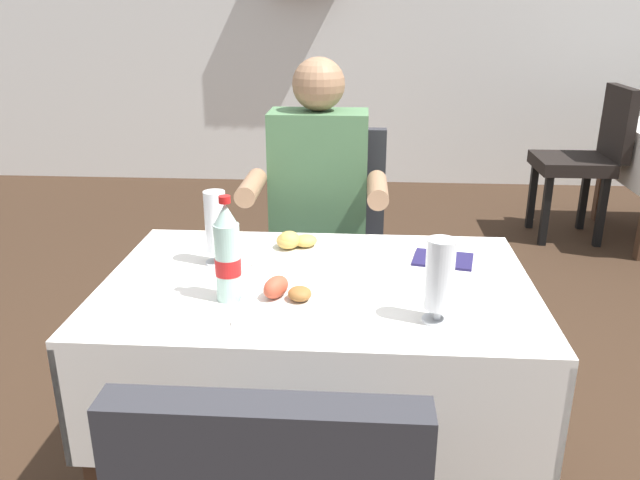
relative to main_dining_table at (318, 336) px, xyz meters
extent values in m
cube|color=white|center=(0.00, 0.00, 0.16)|extent=(1.16, 0.76, 0.02)
cube|color=white|center=(0.00, -0.37, -0.01)|extent=(1.16, 0.02, 0.32)
cube|color=white|center=(0.00, 0.37, -0.01)|extent=(1.16, 0.02, 0.32)
cube|color=white|center=(-0.57, 0.00, -0.01)|extent=(0.02, 0.76, 0.32)
cube|color=white|center=(0.57, 0.00, -0.01)|extent=(0.02, 0.76, 0.32)
cube|color=#472D1E|center=(-0.52, -0.32, -0.20)|extent=(0.07, 0.07, 0.70)
cube|color=#472D1E|center=(-0.52, 0.32, -0.20)|extent=(0.07, 0.07, 0.70)
cube|color=#472D1E|center=(0.52, 0.32, -0.20)|extent=(0.07, 0.07, 0.70)
cube|color=#2D2D33|center=(0.00, 0.68, -0.06)|extent=(0.44, 0.44, 0.08)
cube|color=#2D2D33|center=(0.00, 0.93, 0.20)|extent=(0.42, 0.06, 0.44)
cube|color=black|center=(-0.17, 0.51, -0.33)|extent=(0.04, 0.04, 0.45)
cube|color=black|center=(0.17, 0.51, -0.33)|extent=(0.04, 0.04, 0.45)
cube|color=black|center=(-0.17, 0.85, -0.33)|extent=(0.04, 0.04, 0.45)
cube|color=black|center=(0.17, 0.85, -0.33)|extent=(0.04, 0.04, 0.45)
cylinder|color=#282D42|center=(-0.13, 0.48, -0.33)|extent=(0.10, 0.10, 0.45)
cylinder|color=#282D42|center=(0.03, 0.48, -0.33)|extent=(0.10, 0.10, 0.45)
cube|color=#282D42|center=(-0.05, 0.64, -0.04)|extent=(0.34, 0.36, 0.12)
cube|color=#4C754C|center=(-0.05, 0.72, 0.27)|extent=(0.36, 0.20, 0.50)
sphere|color=#997051|center=(-0.05, 0.72, 0.61)|extent=(0.19, 0.19, 0.19)
cylinder|color=#997051|center=(-0.26, 0.49, 0.29)|extent=(0.07, 0.26, 0.07)
cylinder|color=#997051|center=(0.17, 0.49, 0.29)|extent=(0.07, 0.26, 0.07)
cube|color=white|center=(-0.07, -0.16, 0.18)|extent=(0.23, 0.23, 0.01)
ellipsoid|color=#99602D|center=(-0.03, -0.15, 0.20)|extent=(0.07, 0.07, 0.03)
ellipsoid|color=#C14C33|center=(-0.10, -0.14, 0.21)|extent=(0.08, 0.10, 0.05)
cube|color=white|center=(-0.06, 0.21, 0.18)|extent=(0.26, 0.26, 0.01)
ellipsoid|color=gold|center=(-0.10, 0.21, 0.21)|extent=(0.09, 0.09, 0.05)
ellipsoid|color=gold|center=(-0.05, 0.23, 0.20)|extent=(0.10, 0.10, 0.04)
ellipsoid|color=gold|center=(-0.11, 0.21, 0.21)|extent=(0.07, 0.08, 0.05)
cylinder|color=white|center=(-0.30, 0.10, 0.18)|extent=(0.07, 0.07, 0.01)
cylinder|color=white|center=(-0.30, 0.10, 0.19)|extent=(0.02, 0.02, 0.03)
cylinder|color=white|center=(-0.30, 0.10, 0.30)|extent=(0.06, 0.06, 0.18)
cylinder|color=black|center=(-0.30, 0.10, 0.27)|extent=(0.06, 0.06, 0.13)
cylinder|color=white|center=(0.30, -0.22, 0.18)|extent=(0.07, 0.07, 0.01)
cylinder|color=white|center=(0.30, -0.22, 0.19)|extent=(0.02, 0.02, 0.03)
cylinder|color=white|center=(0.30, -0.22, 0.29)|extent=(0.07, 0.07, 0.17)
cylinder|color=gold|center=(0.30, -0.22, 0.25)|extent=(0.06, 0.06, 0.09)
cylinder|color=silver|center=(-0.22, -0.13, 0.27)|extent=(0.06, 0.06, 0.20)
cylinder|color=red|center=(-0.22, -0.13, 0.26)|extent=(0.07, 0.07, 0.04)
cone|color=silver|center=(-0.22, -0.13, 0.40)|extent=(0.06, 0.06, 0.05)
cylinder|color=red|center=(-0.22, -0.13, 0.44)|extent=(0.03, 0.03, 0.02)
cube|color=#231E4C|center=(0.36, 0.17, 0.18)|extent=(0.19, 0.16, 0.01)
cube|color=silver|center=(0.34, 0.17, 0.18)|extent=(0.05, 0.19, 0.01)
cube|color=silver|center=(0.38, 0.16, 0.18)|extent=(0.05, 0.19, 0.01)
cube|color=white|center=(1.74, 2.45, -0.01)|extent=(0.02, 0.88, 0.32)
cube|color=#472D1E|center=(1.80, 2.83, -0.20)|extent=(0.07, 0.07, 0.70)
cube|color=black|center=(1.44, 2.45, -0.06)|extent=(0.44, 0.44, 0.08)
cube|color=black|center=(1.69, 2.45, 0.20)|extent=(0.06, 0.42, 0.44)
cube|color=black|center=(1.27, 2.62, -0.33)|extent=(0.04, 0.04, 0.45)
cube|color=black|center=(1.27, 2.28, -0.33)|extent=(0.04, 0.04, 0.45)
cube|color=black|center=(1.61, 2.62, -0.33)|extent=(0.04, 0.04, 0.45)
cube|color=black|center=(1.61, 2.28, -0.33)|extent=(0.04, 0.04, 0.45)
camera|label=1|loc=(0.11, -1.58, 0.88)|focal=35.60mm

